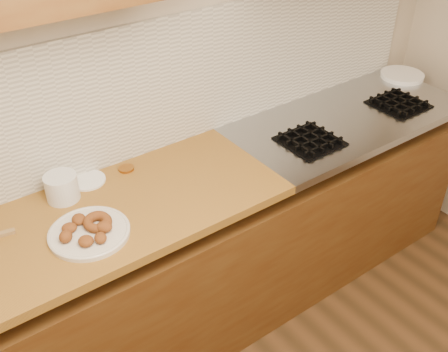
{
  "coord_description": "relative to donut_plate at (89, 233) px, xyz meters",
  "views": [
    {
      "loc": [
        -0.78,
        0.13,
        2.18
      ],
      "look_at": [
        0.28,
        1.58,
        0.93
      ],
      "focal_mm": 42.0,
      "sensor_mm": 36.0,
      "label": 1
    }
  ],
  "objects": [
    {
      "name": "plate_stack",
      "position": [
        2.08,
        0.23,
        0.0
      ],
      "size": [
        0.25,
        0.25,
        0.02
      ],
      "color": "white",
      "rests_on": "stovetop"
    },
    {
      "name": "tub_lid",
      "position": [
        0.14,
        0.32,
        -0.0
      ],
      "size": [
        0.16,
        0.16,
        0.01
      ],
      "primitive_type": "cylinder",
      "rotation": [
        0.0,
        0.0,
        0.03
      ],
      "color": "white",
      "rests_on": "butcher_block"
    },
    {
      "name": "ring_donut",
      "position": [
        0.04,
        0.01,
        0.03
      ],
      "size": [
        0.14,
        0.14,
        0.05
      ],
      "primitive_type": "torus",
      "rotation": [
        0.1,
        0.0,
        0.38
      ],
      "color": "brown",
      "rests_on": "donut_plate"
    },
    {
      "name": "donut_plate",
      "position": [
        0.0,
        0.0,
        0.0
      ],
      "size": [
        0.3,
        0.3,
        0.02
      ],
      "primitive_type": "cylinder",
      "color": "beige",
      "rests_on": "butcher_block"
    },
    {
      "name": "backsplash",
      "position": [
        0.32,
        0.38,
        0.29
      ],
      "size": [
        3.6,
        0.02,
        0.6
      ],
      "primitive_type": "cube",
      "color": "beige",
      "rests_on": "wall_back"
    },
    {
      "name": "stovetop",
      "position": [
        1.47,
        0.09,
        -0.03
      ],
      "size": [
        1.3,
        0.62,
        0.04
      ],
      "primitive_type": "cube",
      "color": "#9EA0A5",
      "rests_on": "base_cabinet"
    },
    {
      "name": "base_cabinet",
      "position": [
        0.32,
        0.09,
        -0.52
      ],
      "size": [
        3.6,
        0.6,
        0.77
      ],
      "primitive_type": "cube",
      "color": "#533515",
      "rests_on": "floor"
    },
    {
      "name": "burner_grates",
      "position": [
        1.45,
        0.01,
        0.0
      ],
      "size": [
        0.91,
        0.26,
        0.03
      ],
      "color": "black",
      "rests_on": "stovetop"
    },
    {
      "name": "plastic_tub",
      "position": [
        0.01,
        0.27,
        0.05
      ],
      "size": [
        0.15,
        0.15,
        0.11
      ],
      "primitive_type": "cylinder",
      "rotation": [
        0.0,
        0.0,
        -0.17
      ],
      "color": "silver",
      "rests_on": "butcher_block"
    },
    {
      "name": "brass_jar_lid",
      "position": [
        0.31,
        0.31,
        -0.0
      ],
      "size": [
        0.09,
        0.09,
        0.01
      ],
      "primitive_type": "cylinder",
      "rotation": [
        0.0,
        0.0,
        0.36
      ],
      "color": "#A06323",
      "rests_on": "butcher_block"
    },
    {
      "name": "wall_back",
      "position": [
        0.32,
        0.4,
        0.44
      ],
      "size": [
        4.0,
        0.02,
        2.7
      ],
      "primitive_type": "cube",
      "color": "#B8A990",
      "rests_on": "ground"
    },
    {
      "name": "fried_dough_chunks",
      "position": [
        -0.02,
        -0.01,
        0.03
      ],
      "size": [
        0.21,
        0.21,
        0.05
      ],
      "color": "brown",
      "rests_on": "donut_plate"
    }
  ]
}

